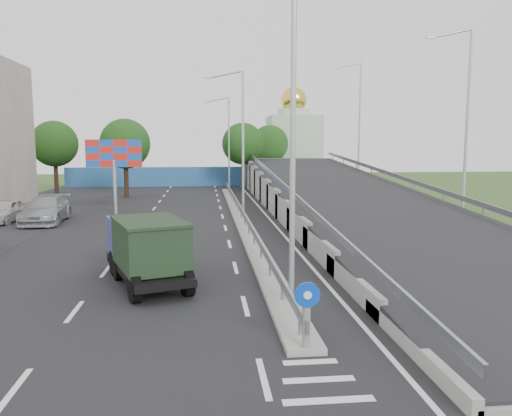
{
  "coord_description": "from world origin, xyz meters",
  "views": [
    {
      "loc": [
        -2.44,
        -9.39,
        5.18
      ],
      "look_at": [
        -0.06,
        13.64,
        2.2
      ],
      "focal_mm": 35.0,
      "sensor_mm": 36.0,
      "label": 1
    }
  ],
  "objects": [
    {
      "name": "ground",
      "position": [
        0.0,
        0.0,
        0.0
      ],
      "size": [
        160.0,
        160.0,
        0.0
      ],
      "primitive_type": "plane",
      "color": "#2D4C1E",
      "rests_on": "ground"
    },
    {
      "name": "road_surface",
      "position": [
        -3.0,
        20.0,
        0.0
      ],
      "size": [
        26.0,
        90.0,
        0.04
      ],
      "primitive_type": "cube",
      "color": "black",
      "rests_on": "ground"
    },
    {
      "name": "median",
      "position": [
        0.0,
        24.0,
        0.1
      ],
      "size": [
        1.0,
        44.0,
        0.2
      ],
      "primitive_type": "cube",
      "color": "gray",
      "rests_on": "ground"
    },
    {
      "name": "overpass_ramp",
      "position": [
        7.5,
        24.0,
        1.75
      ],
      "size": [
        10.0,
        50.0,
        3.5
      ],
      "color": "gray",
      "rests_on": "ground"
    },
    {
      "name": "median_guardrail",
      "position": [
        0.0,
        24.0,
        0.75
      ],
      "size": [
        0.09,
        44.0,
        0.71
      ],
      "color": "gray",
      "rests_on": "median"
    },
    {
      "name": "sign_bollard",
      "position": [
        0.0,
        2.17,
        1.03
      ],
      "size": [
        0.64,
        0.23,
        1.67
      ],
      "color": "black",
      "rests_on": "median"
    },
    {
      "name": "lamp_post_near",
      "position": [
        0.11,
        6.0,
        5.81
      ],
      "size": [
        2.74,
        0.18,
        10.08
      ],
      "color": "#B2B5B7",
      "rests_on": "median"
    },
    {
      "name": "lamp_post_mid",
      "position": [
        0.11,
        26.0,
        5.81
      ],
      "size": [
        2.74,
        0.18,
        10.08
      ],
      "color": "#B2B5B7",
      "rests_on": "median"
    },
    {
      "name": "lamp_post_far",
      "position": [
        0.11,
        46.0,
        5.81
      ],
      "size": [
        2.74,
        0.18,
        10.08
      ],
      "color": "#B2B5B7",
      "rests_on": "median"
    },
    {
      "name": "blue_wall",
      "position": [
        -4.0,
        52.0,
        1.2
      ],
      "size": [
        30.0,
        0.5,
        2.4
      ],
      "primitive_type": "cube",
      "color": "#2A609B",
      "rests_on": "ground"
    },
    {
      "name": "church",
      "position": [
        10.0,
        60.0,
        5.31
      ],
      "size": [
        7.0,
        7.0,
        13.8
      ],
      "color": "#B2CCAD",
      "rests_on": "ground"
    },
    {
      "name": "billboard",
      "position": [
        -9.0,
        28.0,
        4.19
      ],
      "size": [
        4.0,
        0.24,
        5.5
      ],
      "color": "#B2B5B7",
      "rests_on": "ground"
    },
    {
      "name": "tree_left_mid",
      "position": [
        -10.0,
        40.0,
        5.18
      ],
      "size": [
        4.8,
        4.8,
        7.6
      ],
      "color": "black",
      "rests_on": "ground"
    },
    {
      "name": "tree_median_far",
      "position": [
        2.0,
        48.0,
        5.18
      ],
      "size": [
        4.8,
        4.8,
        7.6
      ],
      "color": "black",
      "rests_on": "ground"
    },
    {
      "name": "tree_left_far",
      "position": [
        -18.0,
        45.0,
        5.18
      ],
      "size": [
        4.8,
        4.8,
        7.6
      ],
      "color": "black",
      "rests_on": "ground"
    },
    {
      "name": "tree_ramp_far",
      "position": [
        6.0,
        55.0,
        5.18
      ],
      "size": [
        4.8,
        4.8,
        7.6
      ],
      "color": "black",
      "rests_on": "ground"
    },
    {
      "name": "dump_truck",
      "position": [
        -4.64,
        9.11,
        1.38
      ],
      "size": [
        3.79,
        6.03,
        2.5
      ],
      "rotation": [
        0.0,
        0.0,
        0.33
      ],
      "color": "black",
      "rests_on": "ground"
    },
    {
      "name": "parked_car_d",
      "position": [
        -12.88,
        24.44,
        0.86
      ],
      "size": [
        2.72,
        6.04,
        1.72
      ],
      "primitive_type": "imported",
      "rotation": [
        0.0,
        0.0,
        0.05
      ],
      "color": "#909598",
      "rests_on": "ground"
    },
    {
      "name": "parked_car_e",
      "position": [
        -15.66,
        24.99,
        0.77
      ],
      "size": [
        2.2,
        4.67,
        1.54
      ],
      "primitive_type": "imported",
      "rotation": [
        0.0,
        0.0,
        -0.08
      ],
      "color": "#B0AFAB",
      "rests_on": "ground"
    }
  ]
}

